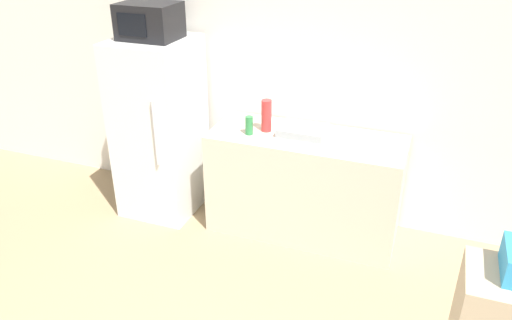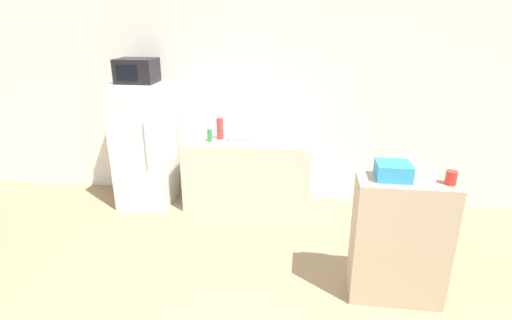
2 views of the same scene
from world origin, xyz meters
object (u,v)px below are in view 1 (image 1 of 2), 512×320
(microwave, at_px, (150,21))
(bottle_tall, at_px, (266,116))
(refrigerator, at_px, (160,128))
(bottle_short, at_px, (249,125))

(microwave, relative_size, bottle_tall, 1.73)
(microwave, distance_m, bottle_tall, 1.17)
(refrigerator, distance_m, bottle_short, 0.86)
(refrigerator, xyz_separation_m, bottle_tall, (0.95, 0.05, 0.23))
(microwave, height_order, bottle_tall, microwave)
(microwave, bearing_deg, bottle_tall, 3.37)
(refrigerator, relative_size, bottle_short, 10.32)
(bottle_tall, xyz_separation_m, bottle_short, (-0.10, -0.11, -0.05))
(refrigerator, height_order, bottle_short, refrigerator)
(refrigerator, height_order, bottle_tall, refrigerator)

